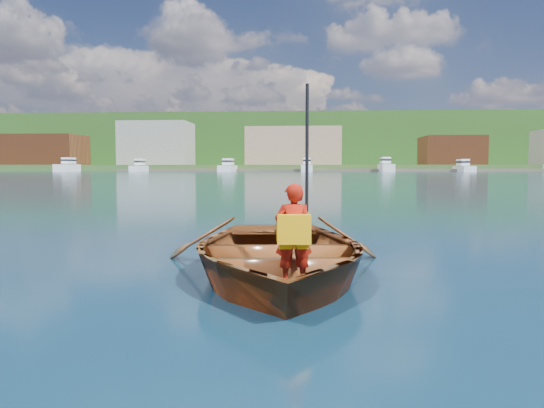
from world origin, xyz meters
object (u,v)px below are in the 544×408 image
child_paddler (294,233)px  marina_yachts (305,167)px  dock (326,170)px  rowboat (276,253)px

child_paddler → marina_yachts: (-0.97, 145.11, 0.77)m
dock → marina_yachts: marina_yachts is taller
rowboat → child_paddler: child_paddler is taller
marina_yachts → rowboat: bearing=-89.7°
rowboat → marina_yachts: 144.23m
marina_yachts → child_paddler: bearing=-89.6°
marina_yachts → dock: bearing=38.8°
child_paddler → dock: 149.89m
rowboat → dock: bearing=88.0°
rowboat → marina_yachts: bearing=90.3°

